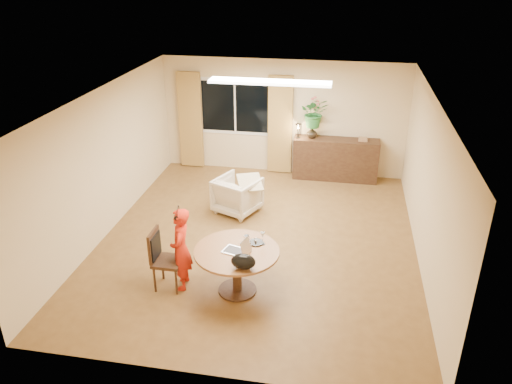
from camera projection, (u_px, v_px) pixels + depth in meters
The scene contains 24 objects.
floor at pixel (258, 240), 8.93m from camera, with size 6.50×6.50×0.00m, color brown.
ceiling at pixel (258, 97), 7.82m from camera, with size 6.50×6.50×0.00m, color white.
wall_back at pixel (283, 118), 11.26m from camera, with size 5.50×5.50×0.00m, color #D6BD8B.
wall_left at pixel (105, 162), 8.81m from camera, with size 6.50×6.50×0.00m, color #D6BD8B.
wall_right at pixel (428, 185), 7.93m from camera, with size 6.50×6.50×0.00m, color #D6BD8B.
window at pixel (235, 107), 11.34m from camera, with size 1.70×0.03×1.30m.
curtain_left at pixel (191, 120), 11.59m from camera, with size 0.55×0.08×2.25m, color olive.
curtain_right at pixel (280, 125), 11.25m from camera, with size 0.55×0.08×2.25m, color olive.
ceiling_panel at pixel (270, 82), 8.90m from camera, with size 2.20×0.35×0.05m, color white.
dining_table at pixel (237, 259), 7.33m from camera, with size 1.26×1.26×0.72m.
dining_chair at pixel (168, 260), 7.47m from camera, with size 0.46×0.42×0.96m, color black, non-canonical shape.
child at pixel (181, 249), 7.41m from camera, with size 0.31×0.48×1.31m, color red.
laptop at pixel (235, 244), 7.18m from camera, with size 0.38×0.25×0.25m, color #B7B7BC, non-canonical shape.
tumbler at pixel (247, 239), 7.44m from camera, with size 0.08×0.08×0.12m, color white, non-canonical shape.
wine_glass at pixel (263, 238), 7.38m from camera, with size 0.07×0.07×0.21m, color white, non-canonical shape.
pot_lid at pixel (256, 242), 7.44m from camera, with size 0.23×0.23×0.04m, color white, non-canonical shape.
handbag at pixel (243, 262), 6.79m from camera, with size 0.34×0.20×0.23m, color black, non-canonical shape.
armchair at pixel (237, 195), 9.78m from camera, with size 0.77×0.79×0.72m, color #C4B09B.
throw at pixel (250, 178), 9.57m from camera, with size 0.45×0.55×0.03m, color beige, non-canonical shape.
sideboard at pixel (335, 159), 11.21m from camera, with size 1.88×0.46×0.94m, color black.
vase at pixel (312, 133), 11.04m from camera, with size 0.24×0.24×0.25m, color black.
bouquet at pixel (314, 113), 10.84m from camera, with size 0.59×0.51×0.66m, color #2D6A28.
book_stack at pixel (363, 139), 10.90m from camera, with size 0.19×0.15×0.08m, color #896245, non-canonical shape.
desk_lamp at pixel (298, 131), 11.03m from camera, with size 0.14×0.14×0.34m, color black, non-canonical shape.
Camera 1 is at (1.33, -7.59, 4.59)m, focal length 35.00 mm.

